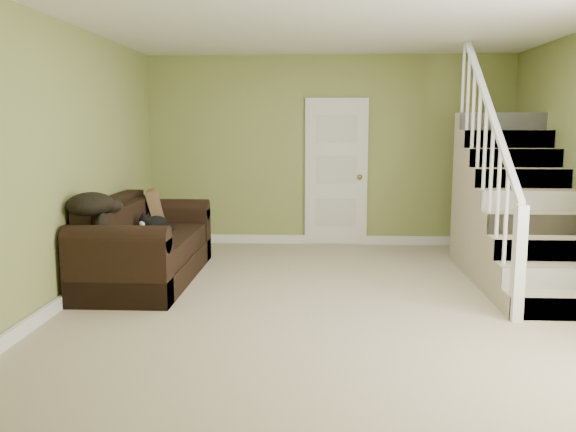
# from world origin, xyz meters

# --- Properties ---
(floor) EXTENTS (5.00, 5.50, 0.01)m
(floor) POSITION_xyz_m (0.00, 0.00, 0.00)
(floor) COLOR tan
(floor) RESTS_ON ground
(ceiling) EXTENTS (5.00, 5.50, 0.01)m
(ceiling) POSITION_xyz_m (0.00, 0.00, 2.60)
(ceiling) COLOR white
(ceiling) RESTS_ON wall_back
(wall_back) EXTENTS (5.00, 0.04, 2.60)m
(wall_back) POSITION_xyz_m (0.00, 2.75, 1.30)
(wall_back) COLOR olive
(wall_back) RESTS_ON floor
(wall_front) EXTENTS (5.00, 0.04, 2.60)m
(wall_front) POSITION_xyz_m (0.00, -2.75, 1.30)
(wall_front) COLOR olive
(wall_front) RESTS_ON floor
(wall_left) EXTENTS (0.04, 5.50, 2.60)m
(wall_left) POSITION_xyz_m (-2.50, 0.00, 1.30)
(wall_left) COLOR olive
(wall_left) RESTS_ON floor
(baseboard_back) EXTENTS (5.00, 0.04, 0.12)m
(baseboard_back) POSITION_xyz_m (0.00, 2.72, 0.06)
(baseboard_back) COLOR white
(baseboard_back) RESTS_ON floor
(baseboard_left) EXTENTS (0.04, 5.50, 0.12)m
(baseboard_left) POSITION_xyz_m (-2.47, 0.00, 0.06)
(baseboard_left) COLOR white
(baseboard_left) RESTS_ON floor
(door) EXTENTS (0.86, 0.12, 2.02)m
(door) POSITION_xyz_m (0.10, 2.71, 1.01)
(door) COLOR white
(door) RESTS_ON floor
(staircase) EXTENTS (1.00, 2.51, 2.82)m
(staircase) POSITION_xyz_m (1.99, 0.97, 0.64)
(staircase) COLOR tan
(staircase) RESTS_ON floor
(sofa) EXTENTS (0.97, 2.24, 0.88)m
(sofa) POSITION_xyz_m (-2.02, 0.63, 0.34)
(sofa) COLOR black
(sofa) RESTS_ON floor
(side_table) EXTENTS (0.48, 0.48, 0.79)m
(side_table) POSITION_xyz_m (-2.25, 1.26, 0.29)
(side_table) COLOR black
(side_table) RESTS_ON floor
(cat) EXTENTS (0.31, 0.54, 0.26)m
(cat) POSITION_xyz_m (-1.93, 0.79, 0.58)
(cat) COLOR black
(cat) RESTS_ON sofa
(banana) EXTENTS (0.09, 0.20, 0.05)m
(banana) POSITION_xyz_m (-1.93, 0.35, 0.51)
(banana) COLOR gold
(banana) RESTS_ON sofa
(throw_pillow) EXTENTS (0.32, 0.50, 0.47)m
(throw_pillow) POSITION_xyz_m (-2.06, 1.34, 0.67)
(throw_pillow) COLOR #462D1C
(throw_pillow) RESTS_ON sofa
(throw_blanket) EXTENTS (0.51, 0.61, 0.22)m
(throw_blanket) POSITION_xyz_m (-2.30, -0.10, 0.92)
(throw_blanket) COLOR black
(throw_blanket) RESTS_ON sofa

